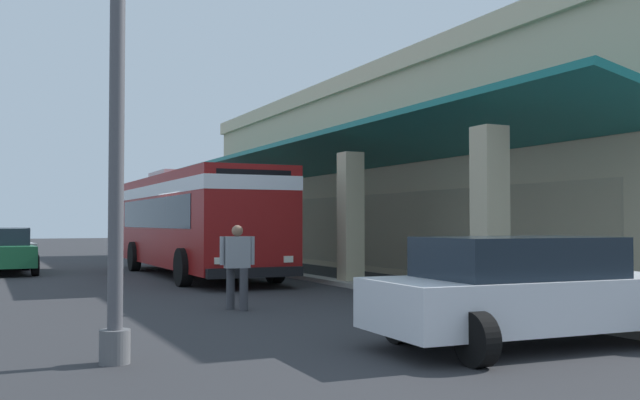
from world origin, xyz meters
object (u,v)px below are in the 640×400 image
Objects in this scene: parked_sedan_silver at (3,247)px; parked_sedan_green at (1,250)px; parked_sedan_white at (527,290)px; potted_palm at (238,247)px; transit_bus at (194,216)px; pedestrian at (237,263)px; lot_light_pole at (117,44)px.

parked_sedan_silver is 1.01× the size of parked_sedan_green.
parked_sedan_silver is at bearing 177.17° from parked_sedan_green.
parked_sedan_green is at bearing -161.56° from parked_sedan_white.
potted_palm reaches higher than parked_sedan_green.
pedestrian is (9.09, -1.63, -0.96)m from transit_bus.
pedestrian reaches higher than parked_sedan_green.
potted_palm is (-7.59, 4.02, -1.26)m from transit_bus.
parked_sedan_green is 13.22m from pedestrian.
parked_sedan_green is (-3.56, -5.47, -1.10)m from transit_bus.
transit_bus is 2.51× the size of parked_sedan_green.
transit_bus is 14.66m from parked_sedan_white.
lot_light_pole is at bearing 2.88° from parked_sedan_green.
parked_sedan_white is 0.99× the size of parked_sedan_silver.
potted_palm reaches higher than parked_sedan_silver.
parked_sedan_green is 10.31m from potted_palm.
parked_sedan_green is 0.63× the size of lot_light_pole.
potted_palm is 0.40× the size of lot_light_pole.
transit_bus is 9.28m from pedestrian.
transit_bus is 1.59× the size of lot_light_pole.
parked_sedan_green is 1.57× the size of potted_palm.
pedestrian reaches higher than parked_sedan_silver.
transit_bus reaches higher than parked_sedan_silver.
parked_sedan_silver is 9.33m from potted_palm.
parked_sedan_white is 1.57× the size of potted_palm.
pedestrian is 0.57× the size of potted_palm.
pedestrian is 6.04m from lot_light_pole.
parked_sedan_silver is 0.64× the size of lot_light_pole.
transit_bus is 14.38m from lot_light_pole.
transit_bus reaches higher than parked_sedan_white.
lot_light_pole reaches higher than parked_sedan_white.
parked_sedan_silver is at bearing -164.84° from parked_sedan_white.
parked_sedan_silver and parked_sedan_green have the same top height.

